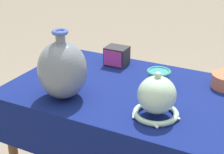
% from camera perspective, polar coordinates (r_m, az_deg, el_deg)
% --- Properties ---
extents(display_table, '(1.18, 0.70, 0.75)m').
position_cam_1_polar(display_table, '(1.59, 4.09, -5.02)').
color(display_table, brown).
rests_on(display_table, ground_plane).
extents(vase_tall_bulbous, '(0.21, 0.21, 0.30)m').
position_cam_1_polar(vase_tall_bulbous, '(1.47, -8.25, 1.24)').
color(vase_tall_bulbous, slate).
rests_on(vase_tall_bulbous, display_table).
extents(vase_dome_bell, '(0.19, 0.19, 0.19)m').
position_cam_1_polar(vase_dome_bell, '(1.34, 7.43, -3.50)').
color(vase_dome_bell, '#A8CCB7').
rests_on(vase_dome_bell, display_table).
extents(mosaic_tile_box, '(0.12, 0.10, 0.10)m').
position_cam_1_polar(mosaic_tile_box, '(1.83, 0.78, 3.53)').
color(mosaic_tile_box, '#232328').
rests_on(mosaic_tile_box, display_table).
extents(cup_wide_teal, '(0.11, 0.11, 0.08)m').
position_cam_1_polar(cup_wide_teal, '(1.60, 7.74, -0.09)').
color(cup_wide_teal, teal).
rests_on(cup_wide_teal, display_table).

